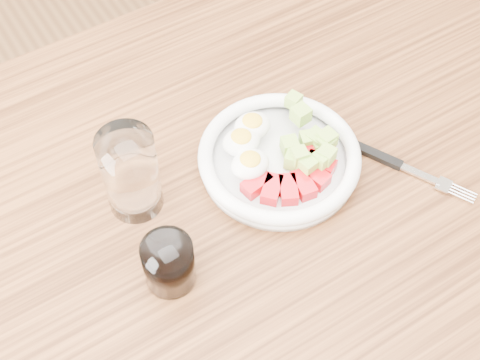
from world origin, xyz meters
name	(u,v)px	position (x,y,z in m)	size (l,w,h in m)	color
dining_table	(249,229)	(0.00, 0.00, 0.67)	(1.50, 0.90, 0.77)	brown
bowl	(279,157)	(0.06, 0.02, 0.79)	(0.24, 0.24, 0.06)	white
fork	(387,160)	(0.21, -0.06, 0.78)	(0.12, 0.20, 0.01)	black
water_glass	(131,173)	(-0.15, 0.07, 0.84)	(0.08, 0.08, 0.14)	white
coffee_glass	(169,264)	(-0.16, -0.06, 0.81)	(0.07, 0.07, 0.08)	white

